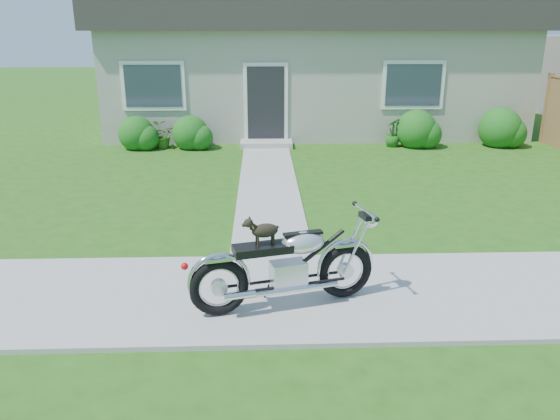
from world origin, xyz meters
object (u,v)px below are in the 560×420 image
object	(u,v)px
potted_plant_left	(161,135)
potted_plant_right	(393,133)
motorcycle_with_dog	(288,266)
house	(312,58)

from	to	relation	value
potted_plant_left	potted_plant_right	world-z (taller)	potted_plant_right
potted_plant_right	motorcycle_with_dog	world-z (taller)	motorcycle_with_dog
potted_plant_right	potted_plant_left	bearing A→B (deg)	180.00
house	motorcycle_with_dog	world-z (taller)	house
potted_plant_left	potted_plant_right	bearing A→B (deg)	0.00
potted_plant_right	motorcycle_with_dog	size ratio (longest dim) A/B	0.35
potted_plant_left	motorcycle_with_dog	xyz separation A→B (m)	(2.96, -8.89, 0.19)
potted_plant_right	motorcycle_with_dog	xyz separation A→B (m)	(-3.28, -8.89, 0.15)
potted_plant_left	potted_plant_right	size ratio (longest dim) A/B	0.91
potted_plant_right	motorcycle_with_dog	bearing A→B (deg)	-110.24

